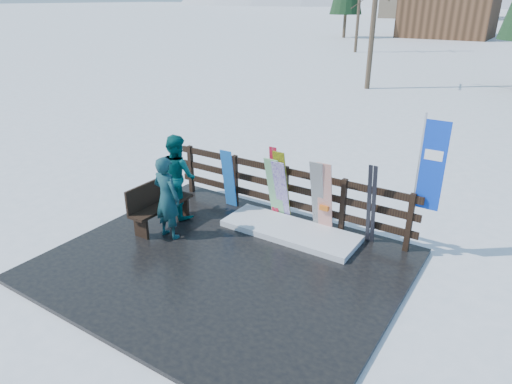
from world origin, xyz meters
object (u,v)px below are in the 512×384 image
Objects in this scene: snowboard_0 at (229,179)px; snowboard_4 at (318,197)px; person_back at (177,176)px; snowboard_1 at (275,189)px; snowboard_5 at (325,198)px; snowboard_3 at (281,191)px; bench at (159,202)px; person_front at (167,198)px; rental_flag at (428,171)px; snowboard_2 at (282,186)px.

snowboard_0 is 0.87× the size of snowboard_4.
person_back reaches higher than snowboard_4.
snowboard_1 is 0.94× the size of snowboard_5.
snowboard_3 reaches higher than snowboard_0.
person_front is at bearing -28.04° from bench.
snowboard_1 is at bearing 180.00° from snowboard_4.
snowboard_5 is (0.15, 0.00, 0.00)m from snowboard_4.
snowboard_5 is at bearing -171.35° from rental_flag.
bench is at bearing -159.58° from rental_flag.
bench is at bearing -114.05° from snowboard_0.
snowboard_1 is at bearing 38.97° from bench.
person_back reaches higher than snowboard_2.
snowboard_0 is at bearing -176.22° from rental_flag.
person_back is (-2.02, -0.91, 0.20)m from snowboard_3.
snowboard_4 is (0.80, 0.00, -0.04)m from snowboard_2.
snowboard_1 is at bearing -137.48° from person_back.
snowboard_3 is at bearing 180.00° from snowboard_4.
snowboard_4 is (0.82, 0.00, 0.07)m from snowboard_3.
snowboard_4 is 2.93m from person_front.
rental_flag is at bearing 8.65° from snowboard_5.
snowboard_5 is (2.32, -0.00, 0.09)m from snowboard_0.
bench is at bearing -152.08° from snowboard_4.
snowboard_5 is at bearing -146.58° from person_back.
snowboard_1 is 2.23m from person_front.
snowboard_2 is (1.36, -0.00, 0.12)m from snowboard_0.
person_back is (-0.51, 0.86, 0.07)m from person_front.
person_front is (-0.17, -1.77, 0.15)m from snowboard_0.
snowboard_5 is at bearing 0.00° from snowboard_3.
person_back is (-0.00, 0.60, 0.38)m from bench.
person_front reaches higher than bench.
snowboard_2 is 0.11m from snowboard_3.
snowboard_5 reaches higher than snowboard_3.
bench is at bearing -153.29° from snowboard_5.
person_front is at bearing -154.42° from rental_flag.
snowboard_4 is at bearing -172.02° from rental_flag.
rental_flag is at bearing 7.98° from snowboard_4.
person_front is 1.00m from person_back.
bench is at bearing -141.03° from snowboard_1.
rental_flag reaches higher than bench.
snowboard_3 is at bearing 180.00° from snowboard_2.
snowboard_1 reaches higher than snowboard_0.
rental_flag reaches higher than snowboard_5.
person_back is at bearing 90.39° from bench.
snowboard_3 is at bearing 36.73° from bench.
snowboard_2 is 2.23m from person_back.
snowboard_5 is 3.05m from person_front.
snowboard_0 is 1.37m from snowboard_2.
person_front reaches higher than snowboard_5.
snowboard_5 is 0.59× the size of rental_flag.
bench is 1.03× the size of snowboard_1.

